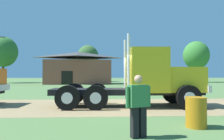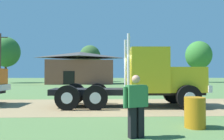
% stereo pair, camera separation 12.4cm
% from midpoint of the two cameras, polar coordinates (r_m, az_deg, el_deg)
% --- Properties ---
extents(ground_plane, '(200.00, 200.00, 0.00)m').
position_cam_midpoint_polar(ground_plane, '(11.04, 5.52, -9.55)').
color(ground_plane, '#4F6F3C').
extents(dirt_track, '(120.00, 5.77, 0.01)m').
position_cam_midpoint_polar(dirt_track, '(11.04, 5.52, -9.52)').
color(dirt_track, '#8C7651').
rests_on(dirt_track, ground_plane).
extents(truck_foreground_white, '(7.61, 2.68, 3.50)m').
position_cam_midpoint_polar(truck_foreground_white, '(10.84, 9.91, -2.51)').
color(truck_foreground_white, black).
rests_on(truck_foreground_white, ground_plane).
extents(visitor_by_barrel, '(0.67, 0.40, 1.58)m').
position_cam_midpoint_polar(visitor_by_barrel, '(5.44, 7.13, -8.93)').
color(visitor_by_barrel, '#33723F').
rests_on(visitor_by_barrel, ground_plane).
extents(steel_barrel, '(0.61, 0.61, 0.91)m').
position_cam_midpoint_polar(steel_barrel, '(6.93, 21.93, -10.57)').
color(steel_barrel, '#B27214').
rests_on(steel_barrel, ground_plane).
extents(shed_building, '(11.96, 7.30, 5.67)m').
position_cam_midpoint_polar(shed_building, '(37.90, -8.41, 0.43)').
color(shed_building, brown).
rests_on(shed_building, ground_plane).
extents(utility_pole_near, '(2.20, 0.26, 7.97)m').
position_cam_midpoint_polar(utility_pole_near, '(36.72, -27.86, 2.97)').
color(utility_pole_near, brown).
rests_on(utility_pole_near, ground_plane).
extents(tree_left, '(5.44, 5.44, 9.16)m').
position_cam_midpoint_polar(tree_left, '(47.19, -26.63, 4.37)').
color(tree_left, '#513823').
rests_on(tree_left, ground_plane).
extents(tree_mid, '(5.03, 5.03, 8.55)m').
position_cam_midpoint_polar(tree_mid, '(49.93, -5.89, 3.49)').
color(tree_mid, '#513823').
rests_on(tree_mid, ground_plane).
extents(tree_right, '(3.41, 3.41, 6.00)m').
position_cam_midpoint_polar(tree_right, '(52.40, 12.00, 1.45)').
color(tree_right, '#513823').
rests_on(tree_right, ground_plane).
extents(tree_far_right, '(5.46, 5.46, 8.83)m').
position_cam_midpoint_polar(tree_far_right, '(49.08, 22.36, 3.72)').
color(tree_far_right, '#513823').
rests_on(tree_far_right, ground_plane).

